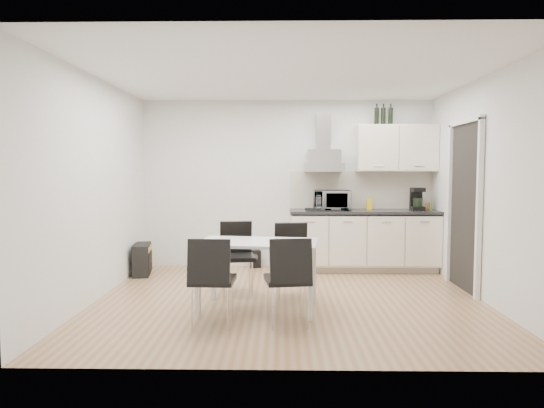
# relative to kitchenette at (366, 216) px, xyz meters

# --- Properties ---
(ground) EXTENTS (4.50, 4.50, 0.00)m
(ground) POSITION_rel_kitchenette_xyz_m (-1.19, -1.73, -0.83)
(ground) COLOR tan
(ground) RESTS_ON ground
(wall_back) EXTENTS (4.50, 0.10, 2.60)m
(wall_back) POSITION_rel_kitchenette_xyz_m (-1.19, 0.27, 0.47)
(wall_back) COLOR silver
(wall_back) RESTS_ON ground
(wall_front) EXTENTS (4.50, 0.10, 2.60)m
(wall_front) POSITION_rel_kitchenette_xyz_m (-1.19, -3.73, 0.47)
(wall_front) COLOR silver
(wall_front) RESTS_ON ground
(wall_left) EXTENTS (0.10, 4.00, 2.60)m
(wall_left) POSITION_rel_kitchenette_xyz_m (-3.44, -1.73, 0.47)
(wall_left) COLOR silver
(wall_left) RESTS_ON ground
(wall_right) EXTENTS (0.10, 4.00, 2.60)m
(wall_right) POSITION_rel_kitchenette_xyz_m (1.06, -1.73, 0.47)
(wall_right) COLOR silver
(wall_right) RESTS_ON ground
(ceiling) EXTENTS (4.50, 4.50, 0.00)m
(ceiling) POSITION_rel_kitchenette_xyz_m (-1.19, -1.73, 1.77)
(ceiling) COLOR white
(ceiling) RESTS_ON wall_back
(doorway) EXTENTS (0.08, 1.04, 2.10)m
(doorway) POSITION_rel_kitchenette_xyz_m (1.02, -1.18, 0.22)
(doorway) COLOR white
(doorway) RESTS_ON ground
(kitchenette) EXTENTS (2.22, 0.64, 2.52)m
(kitchenette) POSITION_rel_kitchenette_xyz_m (0.00, 0.00, 0.00)
(kitchenette) COLOR beige
(kitchenette) RESTS_ON ground
(dining_table) EXTENTS (1.35, 0.88, 0.75)m
(dining_table) POSITION_rel_kitchenette_xyz_m (-1.53, -2.11, -0.17)
(dining_table) COLOR white
(dining_table) RESTS_ON ground
(chair_far_left) EXTENTS (0.51, 0.56, 0.88)m
(chair_far_left) POSITION_rel_kitchenette_xyz_m (-1.82, -1.45, -0.39)
(chair_far_left) COLOR black
(chair_far_left) RESTS_ON ground
(chair_far_right) EXTENTS (0.48, 0.53, 0.88)m
(chair_far_right) POSITION_rel_kitchenette_xyz_m (-1.15, -1.61, -0.39)
(chair_far_right) COLOR black
(chair_far_right) RESTS_ON ground
(chair_near_left) EXTENTS (0.46, 0.52, 0.88)m
(chair_near_left) POSITION_rel_kitchenette_xyz_m (-1.95, -2.68, -0.39)
(chair_near_left) COLOR black
(chair_near_left) RESTS_ON ground
(chair_near_right) EXTENTS (0.51, 0.56, 0.88)m
(chair_near_right) POSITION_rel_kitchenette_xyz_m (-1.22, -2.64, -0.39)
(chair_near_right) COLOR black
(chair_near_right) RESTS_ON ground
(guitar_amp) EXTENTS (0.32, 0.57, 0.45)m
(guitar_amp) POSITION_rel_kitchenette_xyz_m (-3.31, -0.39, -0.60)
(guitar_amp) COLOR black
(guitar_amp) RESTS_ON ground
(floor_speaker) EXTENTS (0.19, 0.18, 0.27)m
(floor_speaker) POSITION_rel_kitchenette_xyz_m (-1.69, 0.17, -0.69)
(floor_speaker) COLOR black
(floor_speaker) RESTS_ON ground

